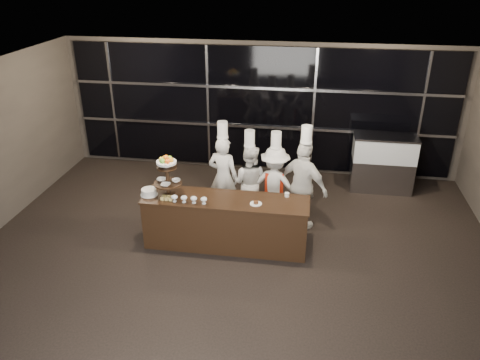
% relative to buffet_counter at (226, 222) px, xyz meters
% --- Properties ---
extents(room, '(10.00, 10.00, 10.00)m').
position_rel_buffet_counter_xyz_m(room, '(0.19, -1.62, 1.03)').
color(room, black).
rests_on(room, ground).
extents(window_wall, '(8.60, 0.10, 2.80)m').
position_rel_buffet_counter_xyz_m(window_wall, '(0.19, 3.31, 1.04)').
color(window_wall, black).
rests_on(window_wall, ground).
extents(buffet_counter, '(2.84, 0.74, 0.92)m').
position_rel_buffet_counter_xyz_m(buffet_counter, '(0.00, 0.00, 0.00)').
color(buffet_counter, black).
rests_on(buffet_counter, ground).
extents(display_stand, '(0.48, 0.48, 0.74)m').
position_rel_buffet_counter_xyz_m(display_stand, '(-1.00, -0.00, 0.87)').
color(display_stand, black).
rests_on(display_stand, buffet_counter).
extents(compotes, '(0.61, 0.11, 0.12)m').
position_rel_buffet_counter_xyz_m(compotes, '(-0.58, -0.22, 0.54)').
color(compotes, silver).
rests_on(compotes, buffet_counter).
extents(layer_cake, '(0.30, 0.30, 0.11)m').
position_rel_buffet_counter_xyz_m(layer_cake, '(-1.33, -0.05, 0.51)').
color(layer_cake, white).
rests_on(layer_cake, buffet_counter).
extents(pastry_squares, '(0.20, 0.13, 0.05)m').
position_rel_buffet_counter_xyz_m(pastry_squares, '(-0.98, -0.16, 0.48)').
color(pastry_squares, '#E7CD71').
rests_on(pastry_squares, buffet_counter).
extents(small_plate, '(0.20, 0.20, 0.05)m').
position_rel_buffet_counter_xyz_m(small_plate, '(0.53, -0.10, 0.47)').
color(small_plate, white).
rests_on(small_plate, buffet_counter).
extents(chef_cup, '(0.08, 0.08, 0.07)m').
position_rel_buffet_counter_xyz_m(chef_cup, '(1.02, 0.25, 0.49)').
color(chef_cup, white).
rests_on(chef_cup, buffet_counter).
extents(display_case, '(1.31, 0.57, 1.24)m').
position_rel_buffet_counter_xyz_m(display_case, '(2.93, 2.68, 0.22)').
color(display_case, '#A5A5AA').
rests_on(display_case, ground).
extents(chef_a, '(0.67, 0.51, 1.94)m').
position_rel_buffet_counter_xyz_m(chef_a, '(-0.24, 1.04, 0.38)').
color(chef_a, silver).
rests_on(chef_a, ground).
extents(chef_b, '(0.78, 0.65, 1.78)m').
position_rel_buffet_counter_xyz_m(chef_b, '(0.26, 1.09, 0.29)').
color(chef_b, white).
rests_on(chef_b, ground).
extents(chef_c, '(1.06, 0.74, 1.80)m').
position_rel_buffet_counter_xyz_m(chef_c, '(0.75, 1.02, 0.30)').
color(chef_c, silver).
rests_on(chef_c, ground).
extents(chef_d, '(1.08, 0.90, 2.03)m').
position_rel_buffet_counter_xyz_m(chef_d, '(1.28, 0.79, 0.41)').
color(chef_d, silver).
rests_on(chef_d, ground).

